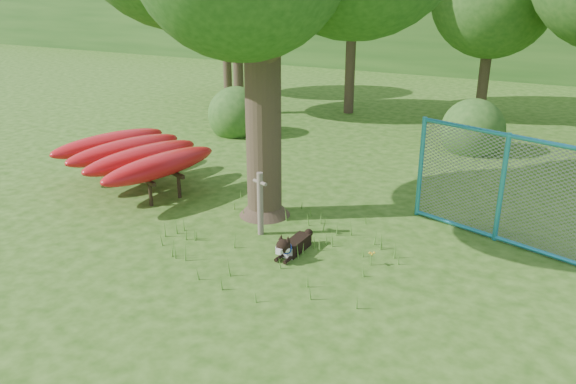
% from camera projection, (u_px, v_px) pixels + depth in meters
% --- Properties ---
extents(ground, '(80.00, 80.00, 0.00)m').
position_uv_depth(ground, '(245.00, 267.00, 9.56)').
color(ground, '#244C0F').
rests_on(ground, ground).
extents(wooden_post, '(0.34, 0.17, 1.25)m').
position_uv_depth(wooden_post, '(260.00, 202.00, 10.58)').
color(wooden_post, '#67594D').
rests_on(wooden_post, ground).
extents(kayak_rack, '(3.67, 3.96, 1.06)m').
position_uv_depth(kayak_rack, '(134.00, 154.00, 13.03)').
color(kayak_rack, black).
rests_on(kayak_rack, ground).
extents(husky_dog, '(0.29, 1.11, 0.49)m').
position_uv_depth(husky_dog, '(292.00, 246.00, 9.93)').
color(husky_dog, black).
rests_on(husky_dog, ground).
extents(fence_section, '(3.40, 1.18, 3.45)m').
position_uv_depth(fence_section, '(502.00, 188.00, 10.20)').
color(fence_section, teal).
rests_on(fence_section, ground).
extents(wildflower_clump, '(0.12, 0.11, 0.26)m').
position_uv_depth(wildflower_clump, '(371.00, 254.00, 9.54)').
color(wildflower_clump, '#52882C').
rests_on(wildflower_clump, ground).
extents(bg_tree_f, '(3.60, 3.60, 5.55)m').
position_uv_depth(bg_tree_f, '(225.00, 3.00, 22.95)').
color(bg_tree_f, '#35291D').
rests_on(bg_tree_f, ground).
extents(shrub_left, '(1.80, 1.80, 1.80)m').
position_uv_depth(shrub_left, '(237.00, 133.00, 17.96)').
color(shrub_left, '#27531B').
rests_on(shrub_left, ground).
extents(shrub_mid, '(1.80, 1.80, 1.80)m').
position_uv_depth(shrub_mid, '(470.00, 151.00, 16.12)').
color(shrub_mid, '#27531B').
rests_on(shrub_mid, ground).
extents(wooded_hillside, '(80.00, 12.00, 6.00)m').
position_uv_depth(wooded_hillside, '(507.00, 11.00, 31.65)').
color(wooded_hillside, '#27531B').
rests_on(wooded_hillside, ground).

